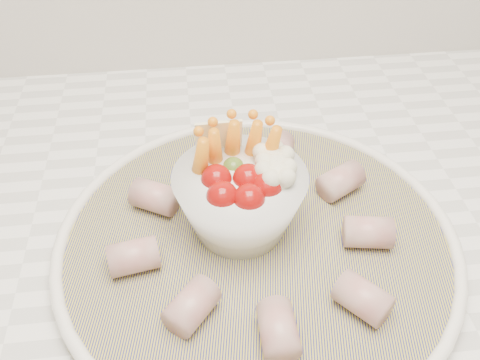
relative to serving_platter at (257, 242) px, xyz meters
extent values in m
cube|color=white|center=(-0.05, 0.06, -0.03)|extent=(2.04, 0.62, 0.04)
cylinder|color=navy|center=(0.00, 0.00, 0.00)|extent=(0.44, 0.44, 0.01)
torus|color=white|center=(0.00, 0.00, 0.00)|extent=(0.39, 0.39, 0.01)
sphere|color=#900B09|center=(-0.03, -0.01, 0.07)|extent=(0.03, 0.03, 0.03)
sphere|color=#900B09|center=(-0.01, -0.01, 0.07)|extent=(0.03, 0.03, 0.03)
sphere|color=#900B09|center=(0.01, 0.00, 0.07)|extent=(0.03, 0.03, 0.03)
sphere|color=#900B09|center=(-0.04, 0.02, 0.07)|extent=(0.03, 0.03, 0.03)
sphere|color=#900B09|center=(-0.01, 0.01, 0.07)|extent=(0.03, 0.03, 0.03)
sphere|color=#496E24|center=(-0.02, 0.04, 0.06)|extent=(0.02, 0.02, 0.02)
cone|color=orange|center=(-0.03, 0.04, 0.08)|extent=(0.02, 0.03, 0.07)
cone|color=orange|center=(-0.02, 0.05, 0.08)|extent=(0.02, 0.04, 0.07)
cone|color=orange|center=(0.00, 0.05, 0.08)|extent=(0.03, 0.04, 0.07)
cone|color=orange|center=(-0.05, 0.03, 0.08)|extent=(0.03, 0.04, 0.07)
cone|color=orange|center=(0.02, 0.04, 0.08)|extent=(0.04, 0.04, 0.07)
sphere|color=#EBE7CB|center=(0.02, 0.03, 0.07)|extent=(0.03, 0.03, 0.03)
sphere|color=#EBE7CB|center=(0.02, 0.01, 0.07)|extent=(0.03, 0.03, 0.03)
cube|color=#EFEBBA|center=(-0.03, 0.06, 0.08)|extent=(0.04, 0.01, 0.05)
cylinder|color=#A54D4B|center=(0.10, -0.02, 0.02)|extent=(0.05, 0.04, 0.03)
cylinder|color=#A54D4B|center=(0.09, 0.06, 0.02)|extent=(0.05, 0.05, 0.03)
cylinder|color=#A54D4B|center=(0.04, 0.11, 0.02)|extent=(0.04, 0.05, 0.03)
cylinder|color=#A54D4B|center=(-0.04, 0.10, 0.02)|extent=(0.04, 0.05, 0.03)
cylinder|color=#A54D4B|center=(-0.10, 0.05, 0.02)|extent=(0.05, 0.05, 0.03)
cylinder|color=#A54D4B|center=(-0.11, -0.02, 0.02)|extent=(0.05, 0.04, 0.03)
cylinder|color=#A54D4B|center=(-0.07, -0.08, 0.02)|extent=(0.05, 0.05, 0.03)
cylinder|color=#A54D4B|center=(0.00, -0.11, 0.02)|extent=(0.03, 0.04, 0.03)
cylinder|color=#A54D4B|center=(0.08, -0.09, 0.02)|extent=(0.05, 0.05, 0.03)
camera|label=1|loc=(-0.06, -0.34, 0.39)|focal=40.00mm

